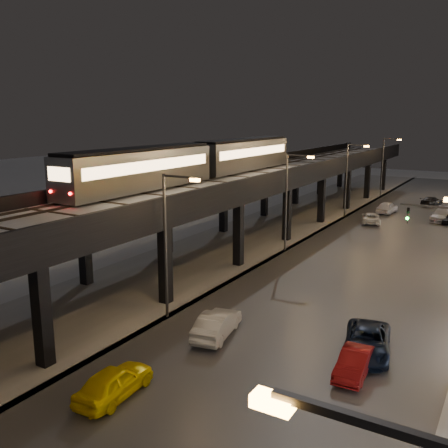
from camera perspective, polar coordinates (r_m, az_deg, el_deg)
The scene contains 19 objects.
road_surface at distance 47.89m, azimuth 17.94°, elevation -3.19°, with size 17.00×120.00×0.06m, color #46474D.
under_viaduct_pavement at distance 52.32m, azimuth 3.42°, elevation -1.31°, with size 11.00×120.00×0.06m, color #9FA1A8.
elevated_viaduct at distance 48.53m, azimuth 1.79°, elevation 4.35°, with size 9.00×100.00×6.30m.
viaduct_trackbed at distance 48.55m, azimuth 1.86°, elevation 5.27°, with size 8.40×100.00×0.32m.
viaduct_parapet_streetside at distance 46.59m, azimuth 6.60°, elevation 5.47°, with size 0.30×100.00×1.10m, color black.
viaduct_parapet_far at distance 50.73m, azimuth -2.45°, elevation 6.10°, with size 0.30×100.00×1.10m, color black.
streetlight_left_1 at distance 30.03m, azimuth -6.32°, elevation -1.46°, with size 2.57×0.28×9.00m.
streetlight_left_2 at distance 45.42m, azimuth 7.44°, elevation 3.21°, with size 2.57×0.28×9.00m.
streetlight_left_3 at distance 62.23m, azimuth 14.06°, elevation 5.40°, with size 2.57×0.28×9.00m.
streetlight_left_4 at distance 79.56m, azimuth 17.85°, elevation 6.62°, with size 2.57×0.28×9.00m.
subway_train at distance 46.92m, azimuth -2.70°, elevation 7.30°, with size 2.75×33.61×3.28m.
car_taxi at distance 23.77m, azimuth -12.43°, elevation -17.34°, with size 1.68×4.16×1.42m, color #F8D400.
car_near_white at distance 28.83m, azimuth -0.81°, elevation -11.45°, with size 1.55×4.44×1.46m, color silver.
car_mid_silver at distance 60.38m, azimuth 16.41°, elevation 0.62°, with size 2.05×4.45×1.24m, color silver.
car_mid_dark at distance 75.08m, azimuth 22.61°, elevation 2.39°, with size 1.70×4.19×1.21m, color black.
car_far_white at distance 67.12m, azimuth 18.14°, elevation 1.77°, with size 1.79×4.44×1.51m, color white.
car_onc_silver at distance 25.81m, azimuth 14.68°, elevation -15.17°, with size 1.31×3.75×1.23m, color maroon.
car_onc_dark at distance 27.90m, azimuth 16.02°, elevation -12.89°, with size 2.31×5.00×1.39m, color black.
car_onc_white at distance 64.49m, azimuth 23.63°, elevation 0.91°, with size 2.03×5.00×1.45m, color silver.
Camera 1 is at (17.19, -10.25, 12.37)m, focal length 40.00 mm.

